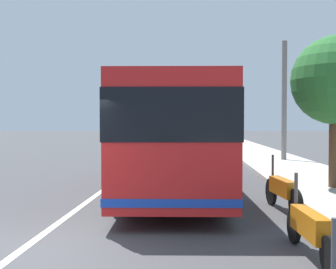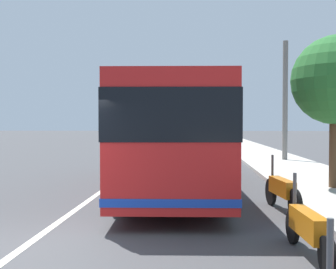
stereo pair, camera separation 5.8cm
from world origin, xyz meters
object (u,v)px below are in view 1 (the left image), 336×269
object	(u,v)px
car_side_street	(186,139)
roadside_tree_mid_block	(336,81)
coach_bus	(173,132)
utility_pole	(284,102)
motorcycle_nearest_curb	(282,191)
car_far_distant	(151,135)
motorcycle_angled	(309,228)

from	to	relation	value
car_side_street	roadside_tree_mid_block	bearing A→B (deg)	-166.83
coach_bus	utility_pole	bearing A→B (deg)	-33.55
car_side_street	utility_pole	distance (m)	15.05
motorcycle_nearest_curb	car_far_distant	bearing A→B (deg)	3.15
motorcycle_angled	car_far_distant	bearing A→B (deg)	6.10
car_side_street	roadside_tree_mid_block	xyz separation A→B (m)	(-23.18, -5.00, 2.67)
car_far_distant	roadside_tree_mid_block	world-z (taller)	roadside_tree_mid_block
motorcycle_angled	coach_bus	bearing A→B (deg)	17.57
coach_bus	roadside_tree_mid_block	bearing A→B (deg)	-95.12
motorcycle_angled	roadside_tree_mid_block	size ratio (longest dim) A/B	0.45
car_far_distant	coach_bus	bearing A→B (deg)	10.82
coach_bus	motorcycle_nearest_curb	distance (m)	4.36
motorcycle_nearest_curb	car_far_distant	world-z (taller)	car_far_distant
utility_pole	coach_bus	bearing A→B (deg)	149.22
motorcycle_angled	utility_pole	distance (m)	16.15
car_side_street	car_far_distant	bearing A→B (deg)	20.16
utility_pole	car_side_street	bearing A→B (deg)	21.95
car_far_distant	roadside_tree_mid_block	distance (m)	37.43
car_side_street	roadside_tree_mid_block	size ratio (longest dim) A/B	0.85
utility_pole	roadside_tree_mid_block	bearing A→B (deg)	176.70
car_side_street	utility_pole	world-z (taller)	utility_pole
motorcycle_nearest_curb	car_side_street	distance (m)	26.27
coach_bus	utility_pole	size ratio (longest dim) A/B	1.66
motorcycle_angled	roadside_tree_mid_block	bearing A→B (deg)	-25.46
car_far_distant	utility_pole	bearing A→B (deg)	24.23
motorcycle_angled	motorcycle_nearest_curb	distance (m)	3.25
motorcycle_nearest_curb	utility_pole	xyz separation A→B (m)	(12.37, -2.77, 2.74)
coach_bus	utility_pole	world-z (taller)	utility_pole
car_side_street	utility_pole	bearing A→B (deg)	-157.05
coach_bus	roadside_tree_mid_block	xyz separation A→B (m)	(-0.20, -4.95, 1.54)
coach_bus	car_side_street	size ratio (longest dim) A/B	2.69
coach_bus	motorcycle_angled	size ratio (longest dim) A/B	5.03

